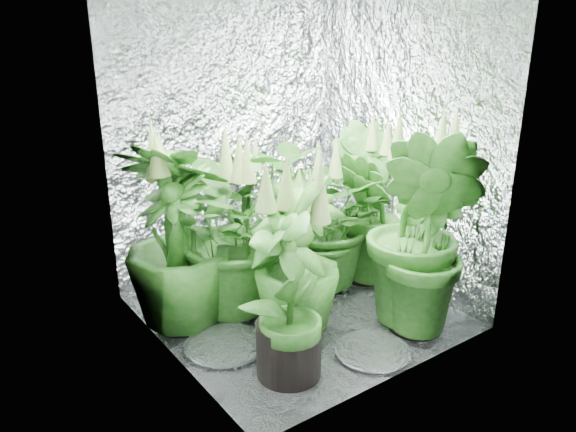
# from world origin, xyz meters

# --- Properties ---
(ground) EXTENTS (1.60, 1.60, 0.00)m
(ground) POSITION_xyz_m (0.00, 0.00, 0.00)
(ground) COLOR white
(ground) RESTS_ON ground
(walls) EXTENTS (1.62, 1.62, 2.00)m
(walls) POSITION_xyz_m (0.00, 0.00, 1.00)
(walls) COLOR white
(walls) RESTS_ON ground
(plant_a) EXTENTS (0.91, 0.91, 1.10)m
(plant_a) POSITION_xyz_m (-0.27, 0.24, 0.52)
(plant_a) COLOR black
(plant_a) RESTS_ON ground
(plant_b) EXTENTS (0.60, 0.60, 0.96)m
(plant_b) POSITION_xyz_m (0.03, 0.59, 0.44)
(plant_b) COLOR black
(plant_b) RESTS_ON ground
(plant_c) EXTENTS (0.68, 0.68, 1.11)m
(plant_c) POSITION_xyz_m (0.64, 0.11, 0.51)
(plant_c) COLOR black
(plant_c) RESTS_ON ground
(plant_d) EXTENTS (0.83, 0.83, 1.16)m
(plant_d) POSITION_xyz_m (-0.62, 0.27, 0.53)
(plant_d) COLOR black
(plant_d) RESTS_ON ground
(plant_e) EXTENTS (1.04, 1.04, 0.98)m
(plant_e) POSITION_xyz_m (0.32, 0.15, 0.47)
(plant_e) COLOR black
(plant_e) RESTS_ON ground
(plant_f) EXTENTS (0.71, 0.71, 1.09)m
(plant_f) POSITION_xyz_m (-0.40, -0.48, 0.49)
(plant_f) COLOR black
(plant_f) RESTS_ON ground
(plant_g) EXTENTS (0.71, 0.71, 1.24)m
(plant_g) POSITION_xyz_m (0.43, -0.54, 0.58)
(plant_g) COLOR black
(plant_g) RESTS_ON ground
(plant_h) EXTENTS (0.54, 0.54, 0.96)m
(plant_h) POSITION_xyz_m (-0.12, -0.16, 0.43)
(plant_h) COLOR black
(plant_h) RESTS_ON ground
(circulation_fan) EXTENTS (0.18, 0.31, 0.36)m
(circulation_fan) POSITION_xyz_m (0.60, 0.38, 0.15)
(circulation_fan) COLOR black
(circulation_fan) RESTS_ON ground
(plant_label) EXTENTS (0.06, 0.05, 0.09)m
(plant_label) POSITION_xyz_m (0.50, -0.57, 0.30)
(plant_label) COLOR white
(plant_label) RESTS_ON plant_g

